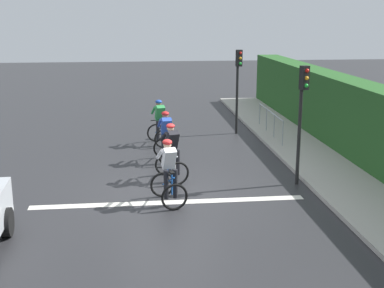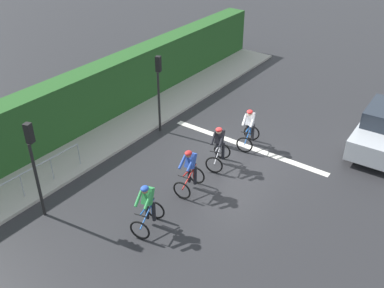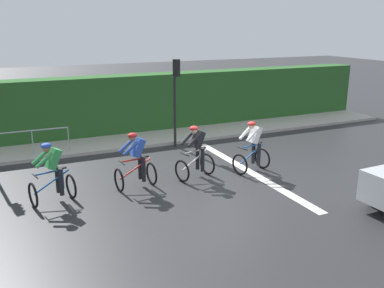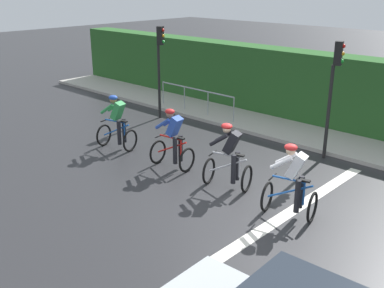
{
  "view_description": "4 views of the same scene",
  "coord_description": "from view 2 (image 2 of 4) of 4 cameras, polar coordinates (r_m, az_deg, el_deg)",
  "views": [
    {
      "loc": [
        -0.79,
        -13.3,
        4.66
      ],
      "look_at": [
        0.71,
        0.15,
        1.25
      ],
      "focal_mm": 48.19,
      "sensor_mm": 36.0,
      "label": 1
    },
    {
      "loc": [
        -7.13,
        12.72,
        9.46
      ],
      "look_at": [
        0.95,
        1.56,
        1.0
      ],
      "focal_mm": 41.02,
      "sensor_mm": 36.0,
      "label": 2
    },
    {
      "loc": [
        -10.87,
        6.06,
        4.57
      ],
      "look_at": [
        0.76,
        0.76,
        0.93
      ],
      "focal_mm": 39.23,
      "sensor_mm": 36.0,
      "label": 3
    },
    {
      "loc": [
        -7.92,
        -5.56,
        4.87
      ],
      "look_at": [
        -0.35,
        1.59,
        1.12
      ],
      "focal_mm": 42.75,
      "sensor_mm": 36.0,
      "label": 4
    }
  ],
  "objects": [
    {
      "name": "traffic_light_near_crossing",
      "position": [
        18.15,
        -4.34,
        7.95
      ],
      "size": [
        0.25,
        0.31,
        3.34
      ],
      "color": "black",
      "rests_on": "ground"
    },
    {
      "name": "cyclist_lead",
      "position": [
        13.6,
        -5.81,
        -8.22
      ],
      "size": [
        0.91,
        1.21,
        1.66
      ],
      "color": "black",
      "rests_on": "ground"
    },
    {
      "name": "sidewalk_kerb",
      "position": [
        18.93,
        -11.56,
        1.06
      ],
      "size": [
        2.8,
        25.59,
        0.12
      ],
      "primitive_type": "cube",
      "color": "#ADA89E",
      "rests_on": "ground"
    },
    {
      "name": "pedestrian_railing_kerbside",
      "position": [
        15.97,
        -19.6,
        -3.4
      ],
      "size": [
        0.11,
        3.73,
        1.03
      ],
      "color": "#999EA3",
      "rests_on": "ground"
    },
    {
      "name": "ground_plane",
      "position": [
        17.38,
        5.57,
        -1.6
      ],
      "size": [
        80.0,
        80.0,
        0.0
      ],
      "primitive_type": "plane",
      "color": "#28282B"
    },
    {
      "name": "car_silver",
      "position": [
        18.96,
        23.58,
        1.77
      ],
      "size": [
        2.01,
        4.16,
        1.76
      ],
      "color": "#B7BCC1",
      "rests_on": "ground"
    },
    {
      "name": "cyclist_second",
      "position": [
        15.06,
        -0.29,
        -3.57
      ],
      "size": [
        0.8,
        1.15,
        1.66
      ],
      "color": "black",
      "rests_on": "ground"
    },
    {
      "name": "cyclist_fourth",
      "position": [
        17.74,
        7.44,
        2.02
      ],
      "size": [
        0.91,
        1.21,
        1.66
      ],
      "color": "black",
      "rests_on": "ground"
    },
    {
      "name": "cyclist_mid",
      "position": [
        16.41,
        3.52,
        -0.39
      ],
      "size": [
        0.94,
        1.22,
        1.66
      ],
      "color": "black",
      "rests_on": "ground"
    },
    {
      "name": "hedge_wall",
      "position": [
        19.2,
        -14.43,
        5.2
      ],
      "size": [
        1.1,
        25.59,
        2.51
      ],
      "primitive_type": "cube",
      "color": "#265623",
      "rests_on": "ground"
    },
    {
      "name": "stone_wall_low",
      "position": [
        19.45,
        -13.45,
        2.24
      ],
      "size": [
        0.44,
        25.59,
        0.44
      ],
      "primitive_type": "cube",
      "color": "gray",
      "rests_on": "ground"
    },
    {
      "name": "traffic_light_far_junction",
      "position": [
        14.06,
        -19.94,
        -1.55
      ],
      "size": [
        0.25,
        0.31,
        3.34
      ],
      "color": "black",
      "rests_on": "ground"
    },
    {
      "name": "road_marking_stop_line",
      "position": [
        18.07,
        7.11,
        -0.27
      ],
      "size": [
        7.0,
        0.3,
        0.01
      ],
      "primitive_type": "cube",
      "color": "silver",
      "rests_on": "ground"
    }
  ]
}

